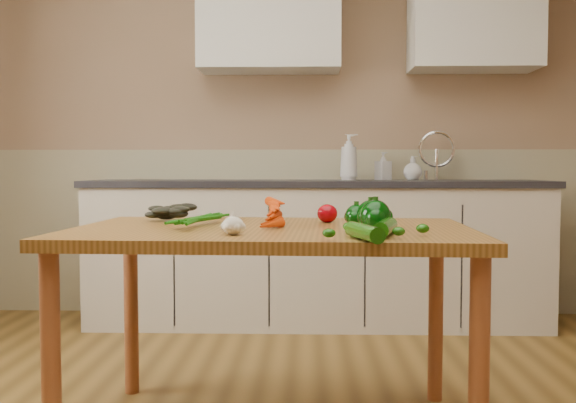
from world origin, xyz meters
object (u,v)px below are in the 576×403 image
Objects in this scene: tomato_c at (371,216)px; zucchini_b at (364,232)px; soap_bottle_c at (413,168)px; pepper_c at (375,216)px; table at (272,251)px; tomato_a at (327,213)px; tomato_b at (367,215)px; pepper_a at (356,216)px; garlic_bulb at (233,226)px; pepper_b at (370,214)px; soap_bottle_a at (349,157)px; zucchini_a at (385,227)px; leafy_greens at (171,208)px; carrot_bunch at (249,216)px; soap_bottle_b at (383,166)px.

tomato_c reaches higher than zucchini_b.
soap_bottle_c reaches higher than tomato_c.
tomato_c is at bearing 87.57° from pepper_c.
table is 0.31m from tomato_a.
pepper_c is 1.60× the size of tomato_b.
pepper_a is 0.21m from tomato_a.
tomato_a is at bearing 114.24° from pepper_c.
tomato_a is 0.16m from tomato_b.
pepper_a is 0.77× the size of pepper_c.
pepper_c reaches higher than tomato_a.
tomato_a is (0.31, 0.47, 0.01)m from garlic_bulb.
soap_bottle_c is at bearing 76.18° from pepper_b.
garlic_bulb reaches higher than zucchini_b.
soap_bottle_a is 2.20m from zucchini_b.
tomato_b is at bearing 1.24° from tomato_a.
garlic_bulb is 0.48m from zucchini_a.
table is at bearing -169.58° from soap_bottle_c.
soap_bottle_a is at bearing 83.32° from tomato_a.
tomato_c is (0.01, -0.05, 0.00)m from tomato_b.
pepper_a is 0.35× the size of zucchini_a.
leafy_greens reaches higher than tomato_b.
carrot_bunch is 0.48m from pepper_c.
garlic_bulb is 0.32× the size of zucchini_b.
pepper_b is at bearing 94.85° from zucchini_a.
zucchini_a is (0.17, -0.47, -0.01)m from tomato_a.
pepper_c is at bearing -19.35° from table.
soap_bottle_b is 1.86× the size of pepper_b.
zucchini_b is (-0.50, -2.21, -0.19)m from soap_bottle_c.
pepper_b is (-0.45, -1.81, -0.16)m from soap_bottle_c.
pepper_b is at bearing 29.41° from garlic_bulb.
pepper_b is 0.40m from zucchini_b.
tomato_c is at bearing -171.52° from soap_bottle_a.
pepper_c is 0.14m from zucchini_a.
carrot_bunch is at bearing 85.86° from garlic_bulb.
soap_bottle_b is 2.06m from pepper_c.
carrot_bunch is (-0.88, -1.75, -0.18)m from soap_bottle_c.
tomato_b is at bearing 31.03° from table.
pepper_c is at bearing -65.76° from tomato_a.
soap_bottle_c is 2.27m from zucchini_b.
leafy_greens is 0.83m from pepper_b.
soap_bottle_a is 4.48× the size of tomato_b.
soap_bottle_b reaches higher than soap_bottle_c.
soap_bottle_b reaches higher than zucchini_a.
pepper_a reaches higher than zucchini_a.
soap_bottle_c is 2.12m from zucchini_a.
soap_bottle_c reaches higher than tomato_b.
soap_bottle_c is 1.86m from pepper_a.
zucchini_b is at bearing -173.26° from soap_bottle_a.
pepper_b is at bearing -54.92° from tomato_a.
tomato_c is (0.16, -0.04, -0.01)m from tomato_a.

